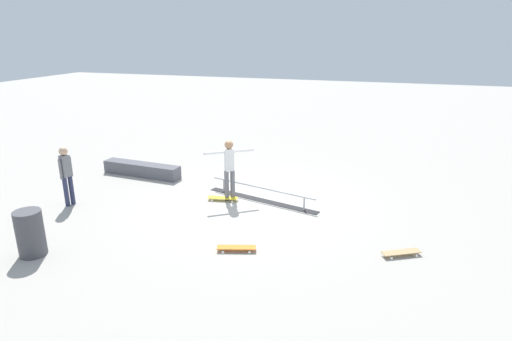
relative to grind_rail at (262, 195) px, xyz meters
name	(u,v)px	position (x,y,z in m)	size (l,w,h in m)	color
ground_plane	(250,203)	(0.26, 0.25, -0.17)	(60.00, 60.00, 0.00)	#ADA89E
grind_rail	(262,195)	(0.00, 0.00, 0.00)	(3.25, 1.06, 0.39)	black
skate_ledge	(142,169)	(4.19, -0.85, 0.03)	(2.58, 0.45, 0.40)	#595960
skater_main	(229,166)	(0.83, 0.22, 0.79)	(1.12, 0.84, 1.65)	slate
skateboard_main	(223,198)	(0.99, 0.32, -0.09)	(0.82, 0.36, 0.09)	yellow
bystander_grey_shirt	(66,173)	(4.66, 1.82, 0.71)	(0.23, 0.36, 1.56)	#2D3351
loose_skateboard_natural	(401,252)	(-3.55, 1.98, -0.09)	(0.80, 0.56, 0.09)	tan
loose_skateboard_orange	(236,248)	(-0.31, 2.80, -0.09)	(0.82, 0.42, 0.09)	orange
trash_bin	(30,233)	(3.56, 4.20, 0.31)	(0.53, 0.53, 0.95)	#47474C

